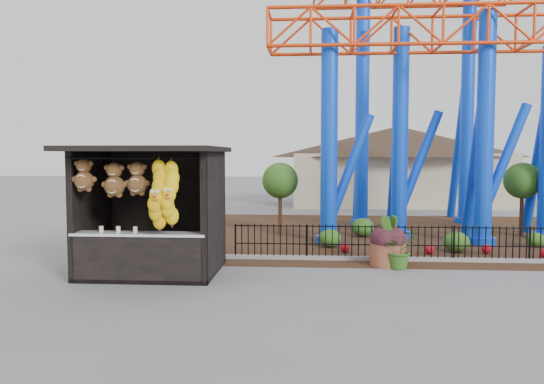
# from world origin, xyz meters

# --- Properties ---
(ground) EXTENTS (120.00, 120.00, 0.00)m
(ground) POSITION_xyz_m (0.00, 0.00, 0.00)
(ground) COLOR slate
(ground) RESTS_ON ground
(mulch_bed) EXTENTS (18.00, 12.00, 0.02)m
(mulch_bed) POSITION_xyz_m (4.00, 8.00, 0.01)
(mulch_bed) COLOR #331E11
(mulch_bed) RESTS_ON ground
(curb) EXTENTS (18.00, 0.18, 0.12)m
(curb) POSITION_xyz_m (4.00, 3.00, 0.06)
(curb) COLOR gray
(curb) RESTS_ON ground
(prize_booth) EXTENTS (3.50, 3.40, 3.12)m
(prize_booth) POSITION_xyz_m (-2.99, 0.89, 1.54)
(prize_booth) COLOR black
(prize_booth) RESTS_ON ground
(picket_fence) EXTENTS (12.20, 0.06, 1.00)m
(picket_fence) POSITION_xyz_m (4.90, 3.00, 0.50)
(picket_fence) COLOR black
(picket_fence) RESTS_ON ground
(roller_coaster) EXTENTS (11.00, 6.37, 10.82)m
(roller_coaster) POSITION_xyz_m (5.12, 8.23, 6.44)
(roller_coaster) COLOR blue
(roller_coaster) RESTS_ON ground
(terracotta_planter) EXTENTS (1.02, 1.02, 0.60)m
(terracotta_planter) POSITION_xyz_m (2.94, 2.41, 0.30)
(terracotta_planter) COLOR #974E37
(terracotta_planter) RESTS_ON ground
(planter_foliage) EXTENTS (0.70, 0.70, 0.64)m
(planter_foliage) POSITION_xyz_m (2.94, 2.41, 0.92)
(planter_foliage) COLOR #34141C
(planter_foliage) RESTS_ON terracotta_planter
(potted_plant) EXTENTS (1.14, 1.07, 1.00)m
(potted_plant) POSITION_xyz_m (3.18, 2.07, 0.50)
(potted_plant) COLOR #1A4C16
(potted_plant) RESTS_ON ground
(landscaping) EXTENTS (8.09, 4.25, 0.66)m
(landscaping) POSITION_xyz_m (4.31, 5.62, 0.30)
(landscaping) COLOR #2B5519
(landscaping) RESTS_ON mulch_bed
(pavilion) EXTENTS (15.00, 15.00, 4.80)m
(pavilion) POSITION_xyz_m (6.00, 20.00, 3.07)
(pavilion) COLOR #BFAD8C
(pavilion) RESTS_ON ground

